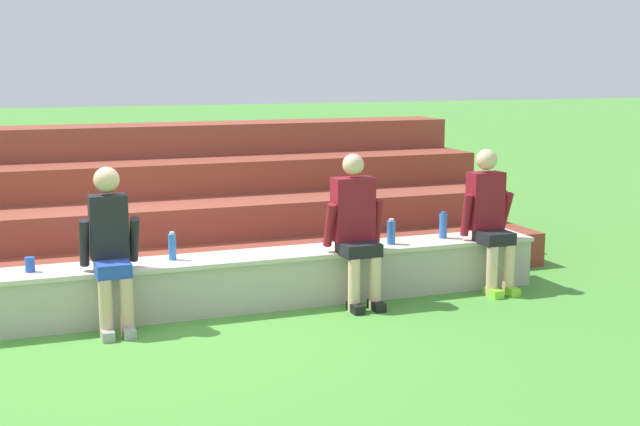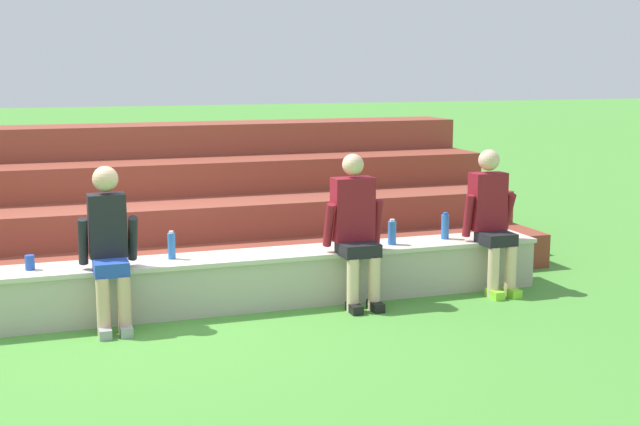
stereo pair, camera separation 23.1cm
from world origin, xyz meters
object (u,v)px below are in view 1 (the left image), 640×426
(person_far_left, at_px, (111,245))
(plastic_cup_left_end, at_px, (30,265))
(water_bottle_mid_left, at_px, (172,247))
(person_center, at_px, (490,216))
(water_bottle_mid_right, at_px, (391,232))
(person_left_of_center, at_px, (356,226))
(water_bottle_center_gap, at_px, (443,226))

(person_far_left, distance_m, plastic_cup_left_end, 0.71)
(water_bottle_mid_left, distance_m, plastic_cup_left_end, 1.21)
(person_far_left, xyz_separation_m, person_center, (3.65, 0.01, 0.01))
(plastic_cup_left_end, bearing_deg, water_bottle_mid_right, -0.84)
(water_bottle_mid_right, distance_m, plastic_cup_left_end, 3.32)
(person_left_of_center, relative_size, plastic_cup_left_end, 11.13)
(water_bottle_mid_left, distance_m, water_bottle_mid_right, 2.11)
(plastic_cup_left_end, bearing_deg, water_bottle_mid_left, 1.11)
(person_far_left, relative_size, water_bottle_center_gap, 5.15)
(water_bottle_center_gap, bearing_deg, plastic_cup_left_end, -179.59)
(person_left_of_center, distance_m, person_center, 1.44)
(water_bottle_center_gap, height_order, water_bottle_mid_right, water_bottle_center_gap)
(water_bottle_mid_left, bearing_deg, plastic_cup_left_end, -178.89)
(water_bottle_mid_right, height_order, plastic_cup_left_end, water_bottle_mid_right)
(person_center, xyz_separation_m, water_bottle_mid_left, (-3.09, 0.27, -0.12))
(plastic_cup_left_end, bearing_deg, water_bottle_center_gap, 0.41)
(water_bottle_center_gap, relative_size, water_bottle_mid_right, 1.07)
(water_bottle_mid_left, xyz_separation_m, water_bottle_mid_right, (2.11, -0.07, -0.00))
(person_left_of_center, distance_m, plastic_cup_left_end, 2.87)
(person_far_left, height_order, water_bottle_center_gap, person_far_left)
(person_left_of_center, xyz_separation_m, water_bottle_center_gap, (1.08, 0.31, -0.12))
(person_center, height_order, water_bottle_mid_right, person_center)
(person_far_left, bearing_deg, water_bottle_mid_left, 26.30)
(water_bottle_center_gap, xyz_separation_m, water_bottle_mid_right, (-0.61, -0.08, -0.01))
(person_center, distance_m, water_bottle_center_gap, 0.47)
(water_bottle_center_gap, distance_m, water_bottle_mid_right, 0.61)
(person_center, height_order, water_bottle_center_gap, person_center)
(water_bottle_center_gap, bearing_deg, water_bottle_mid_left, -179.89)
(person_center, bearing_deg, person_left_of_center, -178.77)
(water_bottle_mid_left, height_order, water_bottle_mid_right, water_bottle_mid_left)
(water_bottle_center_gap, bearing_deg, person_center, -37.08)
(person_far_left, xyz_separation_m, water_bottle_mid_right, (2.68, 0.21, -0.12))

